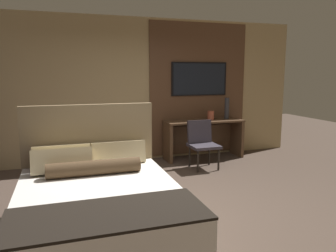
{
  "coord_description": "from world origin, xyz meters",
  "views": [
    {
      "loc": [
        -1.26,
        -3.76,
        1.73
      ],
      "look_at": [
        0.27,
        0.91,
        0.94
      ],
      "focal_mm": 35.0,
      "sensor_mm": 36.0,
      "label": 1
    }
  ],
  "objects_px": {
    "bed": "(98,206)",
    "vase_tall": "(227,108)",
    "desk": "(203,133)",
    "desk_chair": "(202,140)",
    "tv": "(199,79)",
    "vase_short": "(211,115)"
  },
  "relations": [
    {
      "from": "bed",
      "to": "vase_tall",
      "type": "xyz_separation_m",
      "value": [
        2.97,
        2.78,
        0.65
      ]
    },
    {
      "from": "desk",
      "to": "vase_tall",
      "type": "height_order",
      "value": "vase_tall"
    },
    {
      "from": "bed",
      "to": "desk_chair",
      "type": "distance_m",
      "value": 3.0
    },
    {
      "from": "desk_chair",
      "to": "tv",
      "type": "bearing_deg",
      "value": 70.03
    },
    {
      "from": "desk",
      "to": "vase_short",
      "type": "bearing_deg",
      "value": -7.56
    },
    {
      "from": "bed",
      "to": "tv",
      "type": "xyz_separation_m",
      "value": [
        2.42,
        2.98,
        1.26
      ]
    },
    {
      "from": "bed",
      "to": "desk",
      "type": "height_order",
      "value": "bed"
    },
    {
      "from": "desk",
      "to": "desk_chair",
      "type": "height_order",
      "value": "desk_chair"
    },
    {
      "from": "tv",
      "to": "desk_chair",
      "type": "height_order",
      "value": "tv"
    },
    {
      "from": "desk",
      "to": "vase_short",
      "type": "height_order",
      "value": "vase_short"
    },
    {
      "from": "tv",
      "to": "vase_short",
      "type": "xyz_separation_m",
      "value": [
        0.16,
        -0.24,
        -0.73
      ]
    },
    {
      "from": "tv",
      "to": "vase_short",
      "type": "height_order",
      "value": "tv"
    },
    {
      "from": "desk",
      "to": "bed",
      "type": "bearing_deg",
      "value": -131.27
    },
    {
      "from": "vase_short",
      "to": "tv",
      "type": "bearing_deg",
      "value": 123.54
    },
    {
      "from": "tv",
      "to": "vase_short",
      "type": "bearing_deg",
      "value": -56.46
    },
    {
      "from": "tv",
      "to": "desk_chair",
      "type": "relative_size",
      "value": 1.4
    },
    {
      "from": "vase_short",
      "to": "vase_tall",
      "type": "bearing_deg",
      "value": 5.64
    },
    {
      "from": "tv",
      "to": "vase_tall",
      "type": "height_order",
      "value": "tv"
    },
    {
      "from": "desk",
      "to": "desk_chair",
      "type": "distance_m",
      "value": 0.71
    },
    {
      "from": "tv",
      "to": "vase_short",
      "type": "distance_m",
      "value": 0.79
    },
    {
      "from": "bed",
      "to": "tv",
      "type": "height_order",
      "value": "tv"
    },
    {
      "from": "desk",
      "to": "desk_chair",
      "type": "relative_size",
      "value": 1.85
    }
  ]
}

